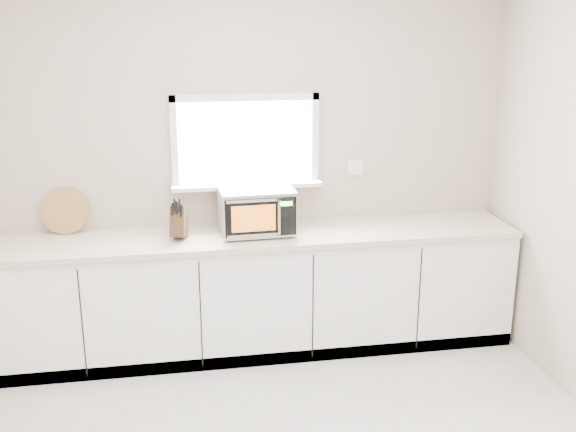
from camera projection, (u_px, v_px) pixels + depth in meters
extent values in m
cube|color=#BAA694|center=(246.00, 167.00, 5.07)|extent=(4.00, 0.02, 2.70)
cube|color=white|center=(246.00, 141.00, 5.00)|extent=(1.00, 0.02, 0.60)
cube|color=white|center=(247.00, 185.00, 5.03)|extent=(1.12, 0.16, 0.03)
cube|color=white|center=(245.00, 98.00, 4.90)|extent=(1.10, 0.04, 0.05)
cube|color=white|center=(247.00, 184.00, 5.08)|extent=(1.10, 0.04, 0.05)
cube|color=white|center=(174.00, 144.00, 4.90)|extent=(0.05, 0.04, 0.70)
cube|color=white|center=(315.00, 140.00, 5.07)|extent=(0.05, 0.04, 0.70)
cube|color=white|center=(355.00, 167.00, 5.21)|extent=(0.12, 0.01, 0.12)
cube|color=white|center=(252.00, 294.00, 5.04)|extent=(3.92, 0.60, 0.88)
cube|color=beige|center=(252.00, 237.00, 4.91)|extent=(3.92, 0.64, 0.04)
cylinder|color=black|center=(229.00, 240.00, 4.74)|extent=(0.03, 0.03, 0.02)
cylinder|color=black|center=(224.00, 227.00, 5.03)|extent=(0.03, 0.03, 0.02)
cylinder|color=black|center=(290.00, 236.00, 4.82)|extent=(0.03, 0.03, 0.02)
cylinder|color=black|center=(282.00, 224.00, 5.12)|extent=(0.03, 0.03, 0.02)
cube|color=silver|center=(256.00, 210.00, 4.88)|extent=(0.54, 0.42, 0.31)
cube|color=black|center=(261.00, 218.00, 4.69)|extent=(0.50, 0.03, 0.28)
cube|color=orange|center=(254.00, 218.00, 4.67)|extent=(0.31, 0.02, 0.19)
cylinder|color=silver|center=(279.00, 218.00, 4.69)|extent=(0.02, 0.02, 0.25)
cube|color=black|center=(286.00, 216.00, 4.72)|extent=(0.13, 0.01, 0.27)
cube|color=#19FF33|center=(286.00, 204.00, 4.69)|extent=(0.09, 0.01, 0.03)
cube|color=silver|center=(256.00, 188.00, 4.84)|extent=(0.54, 0.42, 0.01)
cube|color=#422C17|center=(179.00, 221.00, 4.76)|extent=(0.14, 0.23, 0.25)
cube|color=black|center=(173.00, 209.00, 4.69)|extent=(0.02, 0.04, 0.09)
cube|color=black|center=(177.00, 208.00, 4.68)|extent=(0.02, 0.04, 0.09)
cube|color=black|center=(181.00, 211.00, 4.69)|extent=(0.02, 0.04, 0.09)
cube|color=black|center=(175.00, 205.00, 4.68)|extent=(0.02, 0.04, 0.09)
cube|color=black|center=(180.00, 205.00, 4.68)|extent=(0.02, 0.04, 0.09)
cylinder|color=#A88141|center=(65.00, 211.00, 4.87)|extent=(0.33, 0.08, 0.33)
cylinder|color=silver|center=(263.00, 213.00, 5.09)|extent=(0.16, 0.16, 0.19)
cylinder|color=black|center=(262.00, 198.00, 5.06)|extent=(0.16, 0.16, 0.04)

